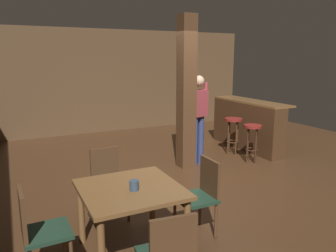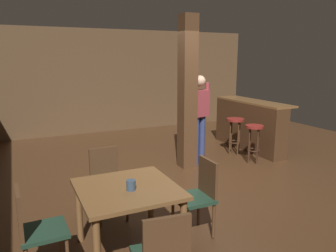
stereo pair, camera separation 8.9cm
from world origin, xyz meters
name	(u,v)px [view 1 (the left image)]	position (x,y,z in m)	size (l,w,h in m)	color
ground_plane	(200,182)	(0.00, 0.00, 0.00)	(10.80, 10.80, 0.00)	#422816
wall_back	(116,81)	(0.00, 4.50, 1.40)	(8.00, 0.10, 2.80)	brown
pillar	(186,93)	(0.19, 0.83, 1.40)	(0.28, 0.28, 2.80)	#4C301C
dining_table	(131,198)	(-1.72, -1.39, 0.62)	(1.01, 1.01, 0.73)	brown
chair_east	(201,193)	(-0.85, -1.39, 0.51)	(0.43, 0.43, 0.89)	#1E3828
chair_west	(38,229)	(-2.63, -1.42, 0.51)	(0.43, 0.43, 0.89)	#1E3828
chair_north	(108,179)	(-1.70, -0.49, 0.51)	(0.44, 0.44, 0.89)	#1E3828
napkin_cup	(134,185)	(-1.71, -1.48, 0.79)	(0.09, 0.09, 0.10)	#33475B
standing_person	(198,113)	(0.46, 0.85, 1.00)	(0.47, 0.27, 1.72)	maroon
bar_counter	(247,124)	(2.04, 1.32, 0.56)	(0.56, 2.06, 1.10)	brown
bar_stool_near	(252,134)	(1.49, 0.48, 0.56)	(0.35, 0.35, 0.75)	maroon
bar_stool_mid	(233,127)	(1.51, 1.13, 0.59)	(0.37, 0.37, 0.78)	maroon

